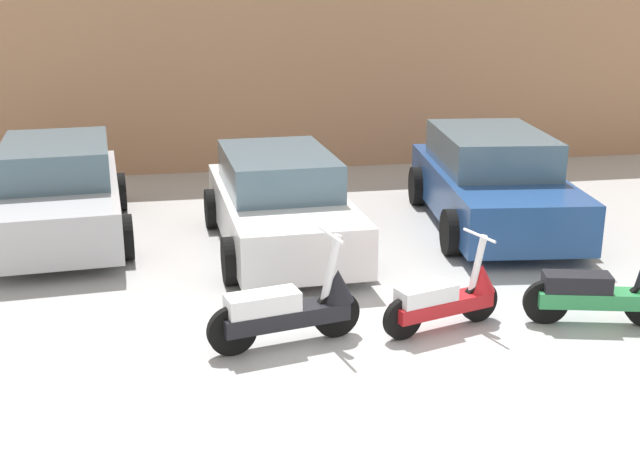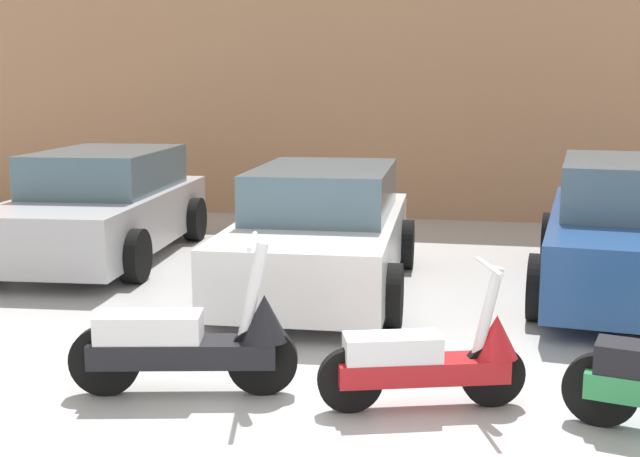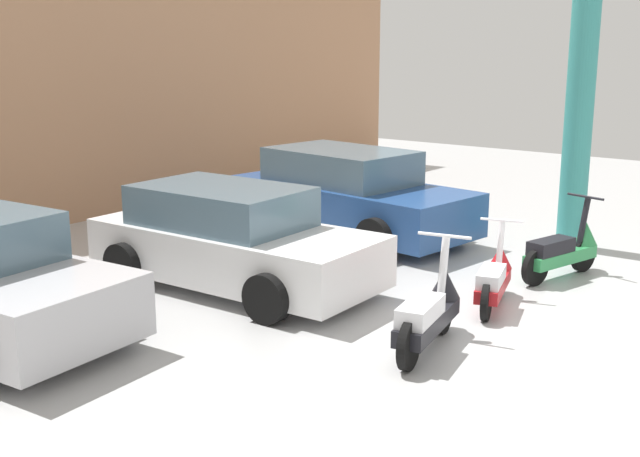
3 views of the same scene
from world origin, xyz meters
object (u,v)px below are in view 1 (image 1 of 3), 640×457
at_px(scooter_front_left, 292,307).
at_px(car_rear_left, 58,192).
at_px(scooter_front_right, 447,297).
at_px(car_rear_right, 492,182).
at_px(car_rear_center, 280,203).
at_px(scooter_front_center, 604,291).

bearing_deg(scooter_front_left, car_rear_left, 111.08).
distance_m(scooter_front_right, car_rear_right, 4.03).
relative_size(car_rear_left, car_rear_center, 1.05).
xyz_separation_m(scooter_front_left, car_rear_left, (-2.75, 4.22, 0.25)).
bearing_deg(scooter_front_center, car_rear_center, 147.08).
bearing_deg(car_rear_right, scooter_front_right, -21.55).
bearing_deg(car_rear_center, car_rear_left, -111.92).
xyz_separation_m(car_rear_center, car_rear_right, (3.28, 0.49, 0.04)).
bearing_deg(scooter_front_left, car_rear_center, 72.24).
xyz_separation_m(car_rear_left, car_rear_center, (3.07, -1.10, -0.02)).
relative_size(scooter_front_right, car_rear_left, 0.34).
bearing_deg(car_rear_left, scooter_front_center, 49.84).
distance_m(scooter_front_center, car_rear_left, 7.50).
distance_m(scooter_front_left, car_rear_center, 3.15).
distance_m(scooter_front_left, scooter_front_center, 3.36).
relative_size(car_rear_left, car_rear_right, 0.96).
bearing_deg(scooter_front_center, scooter_front_right, -173.03).
bearing_deg(car_rear_left, car_rear_center, 65.68).
xyz_separation_m(scooter_front_right, car_rear_center, (-1.36, 3.05, 0.27)).
height_order(scooter_front_left, car_rear_left, car_rear_left).
bearing_deg(car_rear_center, scooter_front_center, 40.74).
bearing_deg(car_rear_center, scooter_front_left, -8.00).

